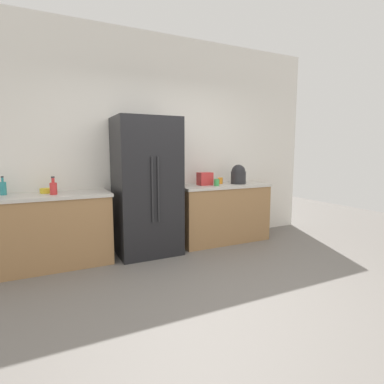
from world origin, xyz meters
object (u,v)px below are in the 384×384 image
(bottle_b, at_px, (53,188))
(cup_b, at_px, (217,182))
(bowl_a, at_px, (46,191))
(bottle_a, at_px, (3,188))
(toaster, at_px, (205,179))
(cup_a, at_px, (220,181))
(refrigerator, at_px, (147,187))
(rice_cooker, at_px, (238,175))

(bottle_b, xyz_separation_m, cup_b, (2.23, -0.07, -0.03))
(cup_b, relative_size, bowl_a, 0.71)
(bottle_a, bearing_deg, cup_b, -5.98)
(bowl_a, bearing_deg, toaster, -2.20)
(bottle_b, relative_size, cup_b, 2.13)
(bottle_b, height_order, bowl_a, bottle_b)
(cup_a, relative_size, cup_b, 0.96)
(cup_a, bearing_deg, bottle_b, -176.19)
(cup_a, xyz_separation_m, cup_b, (-0.21, -0.23, 0.00))
(bottle_a, bearing_deg, toaster, -2.64)
(refrigerator, relative_size, rice_cooker, 6.12)
(toaster, height_order, cup_a, toaster)
(toaster, bearing_deg, bottle_b, -177.34)
(toaster, xyz_separation_m, bottle_b, (-2.12, -0.10, -0.02))
(rice_cooker, relative_size, cup_a, 3.10)
(refrigerator, distance_m, rice_cooker, 1.52)
(refrigerator, bearing_deg, cup_b, -4.44)
(refrigerator, relative_size, toaster, 8.92)
(bottle_b, bearing_deg, cup_a, 3.81)
(toaster, bearing_deg, refrigerator, -174.92)
(bottle_b, distance_m, bowl_a, 0.21)
(toaster, height_order, bowl_a, toaster)
(bottle_a, bearing_deg, bottle_b, -22.43)
(cup_b, xyz_separation_m, bowl_a, (-2.30, 0.25, -0.02))
(toaster, relative_size, bottle_a, 0.93)
(refrigerator, xyz_separation_m, bowl_a, (-1.24, 0.17, -0.00))
(toaster, bearing_deg, bowl_a, 177.80)
(cup_b, bearing_deg, cup_a, 48.12)
(refrigerator, height_order, bottle_b, refrigerator)
(toaster, xyz_separation_m, cup_a, (0.32, 0.06, -0.05))
(refrigerator, relative_size, cup_b, 18.27)
(bottle_b, bearing_deg, rice_cooker, 0.69)
(bowl_a, bearing_deg, cup_a, -0.47)
(cup_a, bearing_deg, toaster, -168.56)
(cup_b, bearing_deg, bottle_a, 174.02)
(bottle_b, relative_size, bowl_a, 1.51)
(bottle_a, distance_m, bottle_b, 0.58)
(bottle_a, bearing_deg, rice_cooker, -3.35)
(rice_cooker, height_order, cup_b, rice_cooker)
(refrigerator, xyz_separation_m, rice_cooker, (1.52, 0.02, 0.11))
(cup_b, bearing_deg, bottle_b, 178.23)
(toaster, distance_m, bottle_a, 2.65)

